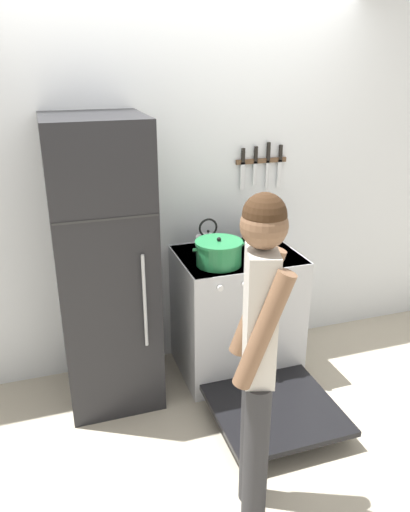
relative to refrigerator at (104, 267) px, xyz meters
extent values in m
plane|color=#B2A893|center=(0.59, 0.31, -0.92)|extent=(14.00, 14.00, 0.00)
cube|color=silver|center=(0.59, 0.34, 0.36)|extent=(10.00, 0.06, 2.55)
cube|color=black|center=(0.00, 0.00, 0.00)|extent=(0.58, 0.62, 1.83)
cube|color=#2D2D2D|center=(0.00, -0.31, 0.40)|extent=(0.57, 0.01, 0.01)
cylinder|color=#B2B5BA|center=(0.18, -0.33, -0.11)|extent=(0.02, 0.02, 0.59)
cube|color=silver|center=(0.89, 0.00, -0.47)|extent=(0.81, 0.62, 0.89)
cube|color=black|center=(0.89, 0.00, -0.03)|extent=(0.79, 0.61, 0.02)
cube|color=black|center=(0.89, -0.28, -0.48)|extent=(0.71, 0.05, 0.67)
cylinder|color=black|center=(0.71, -0.12, -0.03)|extent=(0.20, 0.20, 0.01)
cylinder|color=black|center=(1.07, -0.12, -0.03)|extent=(0.20, 0.20, 0.01)
cylinder|color=black|center=(0.71, 0.12, -0.03)|extent=(0.20, 0.20, 0.01)
cylinder|color=black|center=(1.07, 0.12, -0.03)|extent=(0.20, 0.20, 0.01)
cylinder|color=silver|center=(0.65, -0.32, -0.09)|extent=(0.04, 0.02, 0.04)
cylinder|color=silver|center=(0.81, -0.32, -0.09)|extent=(0.04, 0.02, 0.04)
cylinder|color=silver|center=(0.97, -0.32, -0.09)|extent=(0.04, 0.02, 0.04)
cylinder|color=silver|center=(1.13, -0.32, -0.09)|extent=(0.04, 0.02, 0.04)
cube|color=black|center=(0.89, -0.67, -0.80)|extent=(0.75, 0.71, 0.04)
cube|color=#99999E|center=(0.89, -0.08, -0.51)|extent=(0.67, 0.34, 0.01)
cylinder|color=#237A42|center=(0.71, -0.12, 0.05)|extent=(0.29, 0.29, 0.14)
cylinder|color=#237A42|center=(0.71, -0.12, 0.13)|extent=(0.30, 0.30, 0.02)
sphere|color=black|center=(0.71, -0.12, 0.15)|extent=(0.03, 0.03, 0.03)
cylinder|color=#237A42|center=(0.55, -0.12, 0.10)|extent=(0.03, 0.02, 0.02)
cylinder|color=#237A42|center=(0.87, -0.12, 0.10)|extent=(0.03, 0.02, 0.02)
cylinder|color=silver|center=(0.72, 0.12, 0.03)|extent=(0.17, 0.17, 0.11)
cone|color=silver|center=(0.72, 0.12, 0.09)|extent=(0.16, 0.16, 0.03)
sphere|color=black|center=(0.72, 0.12, 0.12)|extent=(0.02, 0.02, 0.02)
cone|color=silver|center=(0.80, 0.12, 0.04)|extent=(0.09, 0.03, 0.08)
torus|color=black|center=(0.72, 0.12, 0.14)|extent=(0.13, 0.01, 0.13)
cylinder|color=#B7BABF|center=(1.09, 0.13, 0.04)|extent=(0.11, 0.11, 0.12)
cylinder|color=#9E7547|center=(1.10, 0.14, 0.11)|extent=(0.03, 0.04, 0.21)
cylinder|color=#232326|center=(1.07, 0.13, 0.09)|extent=(0.02, 0.03, 0.18)
cylinder|color=#B2B5BA|center=(1.09, 0.13, 0.10)|extent=(0.03, 0.05, 0.20)
cylinder|color=#4C4C51|center=(1.09, 0.12, 0.09)|extent=(0.03, 0.01, 0.17)
cylinder|color=#C63D33|center=(1.11, 0.14, 0.10)|extent=(0.03, 0.01, 0.20)
cylinder|color=#2D2D30|center=(0.48, -1.27, -0.51)|extent=(0.12, 0.12, 0.80)
cylinder|color=#2D2D30|center=(0.53, -1.12, -0.51)|extent=(0.12, 0.12, 0.80)
cube|color=beige|center=(0.51, -1.20, 0.19)|extent=(0.19, 0.25, 0.60)
cylinder|color=brown|center=(0.47, -1.32, 0.19)|extent=(0.26, 0.15, 0.54)
cylinder|color=brown|center=(0.55, -1.08, 0.19)|extent=(0.26, 0.15, 0.54)
sphere|color=brown|center=(0.51, -1.20, 0.59)|extent=(0.19, 0.19, 0.19)
sphere|color=#382314|center=(0.51, -1.20, 0.64)|extent=(0.18, 0.18, 0.18)
cube|color=brown|center=(1.17, 0.30, 0.54)|extent=(0.38, 0.02, 0.03)
cube|color=silver|center=(1.03, 0.29, 0.44)|extent=(0.03, 0.00, 0.19)
cube|color=black|center=(1.03, 0.29, 0.58)|extent=(0.02, 0.02, 0.10)
cube|color=silver|center=(1.13, 0.29, 0.45)|extent=(0.03, 0.00, 0.17)
cube|color=black|center=(1.13, 0.29, 0.59)|extent=(0.02, 0.02, 0.10)
cube|color=silver|center=(1.22, 0.29, 0.43)|extent=(0.02, 0.00, 0.21)
cube|color=black|center=(1.22, 0.29, 0.60)|extent=(0.02, 0.02, 0.13)
cube|color=silver|center=(1.32, 0.29, 0.44)|extent=(0.03, 0.00, 0.19)
cube|color=black|center=(1.32, 0.29, 0.59)|extent=(0.02, 0.02, 0.11)
camera|label=1|loc=(-0.30, -2.90, 1.21)|focal=35.00mm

